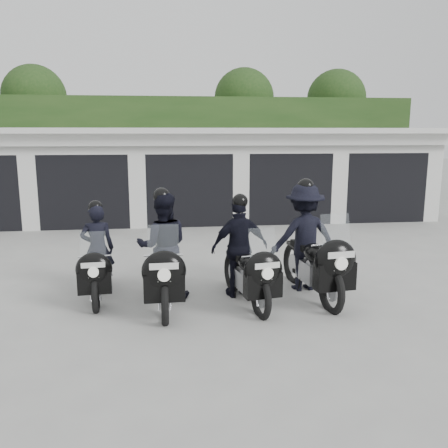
{
  "coord_description": "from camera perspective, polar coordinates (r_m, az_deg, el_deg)",
  "views": [
    {
      "loc": [
        -0.65,
        -8.72,
        2.85
      ],
      "look_at": [
        0.43,
        0.43,
        1.05
      ],
      "focal_mm": 38.0,
      "sensor_mm": 36.0,
      "label": 1
    }
  ],
  "objects": [
    {
      "name": "garage_block",
      "position": [
        16.85,
        -4.56,
        6.15
      ],
      "size": [
        16.4,
        6.8,
        2.96
      ],
      "color": "silver",
      "rests_on": "ground"
    },
    {
      "name": "police_bike_d",
      "position": [
        8.55,
        10.08,
        -2.35
      ],
      "size": [
        1.33,
        2.41,
        2.1
      ],
      "rotation": [
        0.0,
        0.0,
        0.13
      ],
      "color": "black",
      "rests_on": "ground"
    },
    {
      "name": "police_bike_c",
      "position": [
        8.09,
        2.32,
        -3.7
      ],
      "size": [
        1.11,
        2.13,
        1.87
      ],
      "rotation": [
        0.0,
        0.0,
        0.18
      ],
      "color": "black",
      "rests_on": "ground"
    },
    {
      "name": "police_bike_a",
      "position": [
        8.51,
        -15.04,
        -4.08
      ],
      "size": [
        0.69,
        1.98,
        1.72
      ],
      "rotation": [
        0.0,
        0.0,
        0.08
      ],
      "color": "black",
      "rests_on": "ground"
    },
    {
      "name": "ground",
      "position": [
        9.2,
        -2.39,
        -7.01
      ],
      "size": [
        80.0,
        80.0,
        0.0
      ],
      "primitive_type": "plane",
      "color": "#9A9B95",
      "rests_on": "ground"
    },
    {
      "name": "background_vegetation",
      "position": [
        21.67,
        -4.14,
        10.8
      ],
      "size": [
        20.0,
        3.9,
        5.8
      ],
      "color": "#1C3814",
      "rests_on": "ground"
    },
    {
      "name": "police_bike_b",
      "position": [
        8.01,
        -7.34,
        -3.58
      ],
      "size": [
        0.91,
        2.29,
        1.99
      ],
      "rotation": [
        0.0,
        0.0,
        0.02
      ],
      "color": "black",
      "rests_on": "ground"
    }
  ]
}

